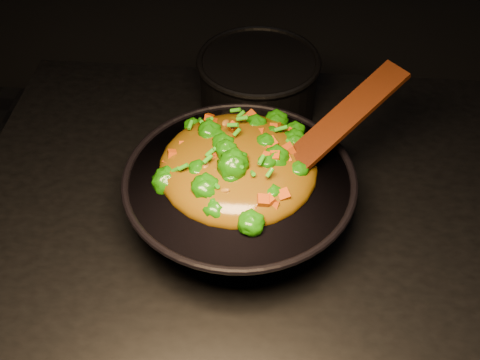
# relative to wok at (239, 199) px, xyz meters

# --- Properties ---
(wok) EXTENTS (0.41, 0.41, 0.10)m
(wok) POSITION_rel_wok_xyz_m (0.00, 0.00, 0.00)
(wok) COLOR black
(wok) RESTS_ON stovetop
(stir_fry) EXTENTS (0.28, 0.28, 0.09)m
(stir_fry) POSITION_rel_wok_xyz_m (-0.00, 0.02, 0.09)
(stir_fry) COLOR #186006
(stir_fry) RESTS_ON wok
(spatula) EXTENTS (0.26, 0.24, 0.13)m
(spatula) POSITION_rel_wok_xyz_m (0.13, 0.05, 0.10)
(spatula) COLOR #331206
(spatula) RESTS_ON wok
(back_pot) EXTENTS (0.28, 0.28, 0.13)m
(back_pot) POSITION_rel_wok_xyz_m (0.01, 0.29, 0.01)
(back_pot) COLOR black
(back_pot) RESTS_ON stovetop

